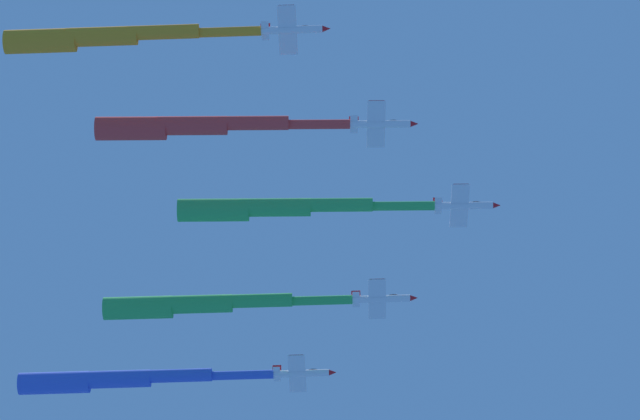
% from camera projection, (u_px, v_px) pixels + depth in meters
% --- Properties ---
extents(jet_lead, '(9.14, 49.10, 4.41)m').
position_uv_depth(jet_lead, '(278.00, 208.00, 235.11)').
color(jet_lead, silver).
extents(jet_port_inner, '(10.02, 48.41, 4.45)m').
position_uv_depth(jet_port_inner, '(200.00, 305.00, 238.12)').
color(jet_port_inner, silver).
extents(jet_starboard_inner, '(8.99, 47.57, 4.37)m').
position_uv_depth(jet_starboard_inner, '(195.00, 126.00, 227.77)').
color(jet_starboard_inner, silver).
extents(jet_port_mid, '(10.33, 50.59, 4.44)m').
position_uv_depth(jet_port_mid, '(117.00, 380.00, 246.02)').
color(jet_port_mid, silver).
extents(jet_starboard_mid, '(10.10, 47.35, 4.39)m').
position_uv_depth(jet_starboard_mid, '(105.00, 37.00, 224.31)').
color(jet_starboard_mid, silver).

